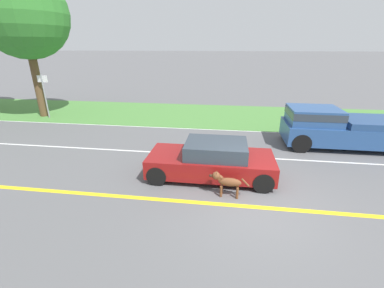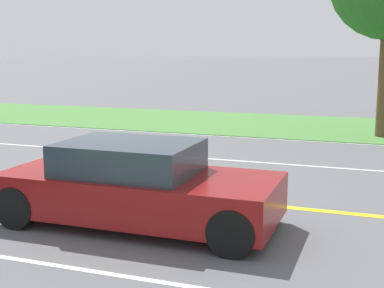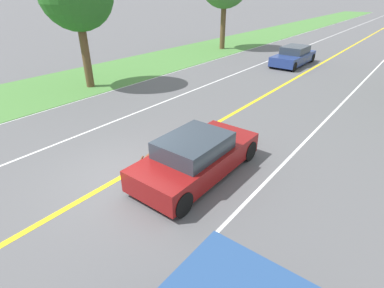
{
  "view_description": "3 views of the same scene",
  "coord_description": "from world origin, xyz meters",
  "views": [
    {
      "loc": [
        -6.34,
        0.91,
        4.31
      ],
      "look_at": [
        1.7,
        2.02,
        1.16
      ],
      "focal_mm": 24.0,
      "sensor_mm": 36.0,
      "label": 1
    },
    {
      "loc": [
        8.89,
        4.83,
        2.69
      ],
      "look_at": [
        0.98,
        1.98,
        1.19
      ],
      "focal_mm": 50.0,
      "sensor_mm": 36.0,
      "label": 2
    },
    {
      "loc": [
        6.21,
        -4.72,
        4.98
      ],
      "look_at": [
        1.55,
        1.27,
        1.02
      ],
      "focal_mm": 28.0,
      "sensor_mm": 36.0,
      "label": 3
    }
  ],
  "objects": [
    {
      "name": "centre_divider_line",
      "position": [
        0.0,
        0.0,
        0.0
      ],
      "size": [
        0.18,
        160.0,
        0.01
      ],
      "primitive_type": "cube",
      "color": "yellow",
      "rests_on": "ground"
    },
    {
      "name": "ego_car",
      "position": [
        1.66,
        1.33,
        0.61
      ],
      "size": [
        1.83,
        4.24,
        1.29
      ],
      "color": "maroon",
      "rests_on": "ground"
    },
    {
      "name": "ground_plane",
      "position": [
        0.0,
        0.0,
        0.0
      ],
      "size": [
        400.0,
        400.0,
        0.0
      ],
      "primitive_type": "plane",
      "color": "#5B5B5E"
    },
    {
      "name": "grass_verge_left",
      "position": [
        -10.0,
        0.0,
        0.01
      ],
      "size": [
        6.0,
        160.0,
        0.03
      ],
      "primitive_type": "cube",
      "color": "#4C843D",
      "rests_on": "ground"
    },
    {
      "name": "lane_dash_oncoming",
      "position": [
        -3.5,
        0.0,
        0.0
      ],
      "size": [
        0.1,
        160.0,
        0.01
      ],
      "primitive_type": "cube",
      "color": "white",
      "rests_on": "ground"
    },
    {
      "name": "lane_edge_line_left",
      "position": [
        -7.0,
        0.0,
        0.0
      ],
      "size": [
        0.14,
        160.0,
        0.01
      ],
      "primitive_type": "cube",
      "color": "white",
      "rests_on": "ground"
    },
    {
      "name": "dog",
      "position": [
        0.48,
        0.82,
        0.49
      ],
      "size": [
        0.29,
        1.22,
        0.8
      ],
      "rotation": [
        0.0,
        0.0,
        -0.07
      ],
      "color": "brown",
      "rests_on": "ground"
    }
  ]
}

